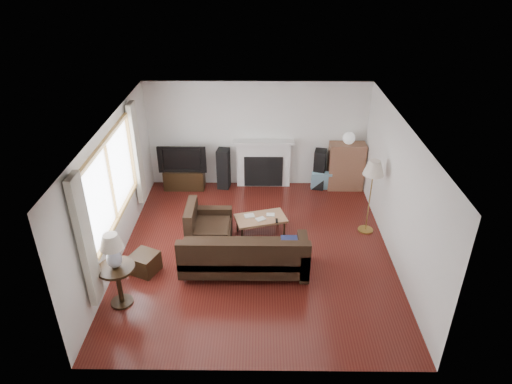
{
  "coord_description": "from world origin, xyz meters",
  "views": [
    {
      "loc": [
        0.07,
        -7.01,
        5.15
      ],
      "look_at": [
        0.0,
        0.3,
        1.1
      ],
      "focal_mm": 32.0,
      "sensor_mm": 36.0,
      "label": 1
    }
  ],
  "objects_px": {
    "sectional_sofa": "(244,253)",
    "floor_lamp": "(370,197)",
    "side_table": "(119,285)",
    "coffee_table": "(261,225)",
    "tv_stand": "(185,179)",
    "bookshelf": "(346,166)"
  },
  "relations": [
    {
      "from": "coffee_table",
      "to": "floor_lamp",
      "type": "height_order",
      "value": "floor_lamp"
    },
    {
      "from": "tv_stand",
      "to": "side_table",
      "type": "bearing_deg",
      "value": -96.47
    },
    {
      "from": "tv_stand",
      "to": "bookshelf",
      "type": "bearing_deg",
      "value": 0.4
    },
    {
      "from": "sectional_sofa",
      "to": "coffee_table",
      "type": "bearing_deg",
      "value": 76.36
    },
    {
      "from": "coffee_table",
      "to": "sectional_sofa",
      "type": "bearing_deg",
      "value": -119.27
    },
    {
      "from": "side_table",
      "to": "sectional_sofa",
      "type": "bearing_deg",
      "value": 23.29
    },
    {
      "from": "bookshelf",
      "to": "coffee_table",
      "type": "bearing_deg",
      "value": -135.3
    },
    {
      "from": "bookshelf",
      "to": "side_table",
      "type": "distance_m",
      "value": 5.79
    },
    {
      "from": "tv_stand",
      "to": "floor_lamp",
      "type": "bearing_deg",
      "value": -24.62
    },
    {
      "from": "sectional_sofa",
      "to": "side_table",
      "type": "distance_m",
      "value": 2.13
    },
    {
      "from": "coffee_table",
      "to": "side_table",
      "type": "height_order",
      "value": "side_table"
    },
    {
      "from": "sectional_sofa",
      "to": "floor_lamp",
      "type": "bearing_deg",
      "value": 28.43
    },
    {
      "from": "sectional_sofa",
      "to": "side_table",
      "type": "height_order",
      "value": "sectional_sofa"
    },
    {
      "from": "tv_stand",
      "to": "floor_lamp",
      "type": "distance_m",
      "value": 4.34
    },
    {
      "from": "tv_stand",
      "to": "sectional_sofa",
      "type": "bearing_deg",
      "value": -64.03
    },
    {
      "from": "bookshelf",
      "to": "side_table",
      "type": "height_order",
      "value": "bookshelf"
    },
    {
      "from": "sectional_sofa",
      "to": "coffee_table",
      "type": "distance_m",
      "value": 1.22
    },
    {
      "from": "sectional_sofa",
      "to": "bookshelf",
      "type": "bearing_deg",
      "value": 54.13
    },
    {
      "from": "floor_lamp",
      "to": "bookshelf",
      "type": "bearing_deg",
      "value": 94.66
    },
    {
      "from": "bookshelf",
      "to": "floor_lamp",
      "type": "relative_size",
      "value": 0.72
    },
    {
      "from": "sectional_sofa",
      "to": "tv_stand",
      "type": "bearing_deg",
      "value": 115.97
    },
    {
      "from": "sectional_sofa",
      "to": "floor_lamp",
      "type": "height_order",
      "value": "floor_lamp"
    }
  ]
}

